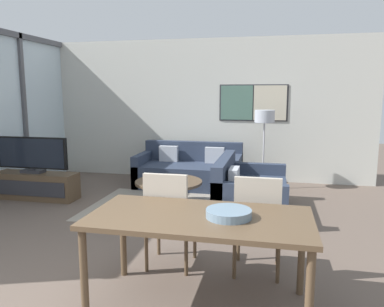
{
  "coord_description": "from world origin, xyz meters",
  "views": [
    {
      "loc": [
        1.56,
        -1.98,
        1.73
      ],
      "look_at": [
        0.52,
        2.76,
        0.95
      ],
      "focal_mm": 35.0,
      "sensor_mm": 36.0,
      "label": 1
    }
  ],
  "objects_px": {
    "television": "(32,155)",
    "dining_chair_left": "(169,216)",
    "tv_console": "(34,186)",
    "sofa_side": "(246,194)",
    "coffee_table": "(169,187)",
    "floor_lamp": "(264,122)",
    "fruit_bowl": "(229,213)",
    "dining_table": "(200,225)",
    "sofa_main": "(190,171)",
    "dining_chair_centre": "(258,221)"
  },
  "relations": [
    {
      "from": "floor_lamp",
      "to": "sofa_main",
      "type": "bearing_deg",
      "value": 179.61
    },
    {
      "from": "coffee_table",
      "to": "television",
      "type": "bearing_deg",
      "value": 179.94
    },
    {
      "from": "coffee_table",
      "to": "fruit_bowl",
      "type": "distance_m",
      "value": 2.87
    },
    {
      "from": "sofa_side",
      "to": "floor_lamp",
      "type": "bearing_deg",
      "value": -8.09
    },
    {
      "from": "fruit_bowl",
      "to": "tv_console",
      "type": "bearing_deg",
      "value": 144.22
    },
    {
      "from": "tv_console",
      "to": "dining_chair_centre",
      "type": "bearing_deg",
      "value": -26.98
    },
    {
      "from": "dining_table",
      "to": "floor_lamp",
      "type": "bearing_deg",
      "value": 84.52
    },
    {
      "from": "tv_console",
      "to": "coffee_table",
      "type": "xyz_separation_m",
      "value": [
        2.33,
        -0.0,
        0.1
      ]
    },
    {
      "from": "dining_table",
      "to": "sofa_main",
      "type": "bearing_deg",
      "value": 103.86
    },
    {
      "from": "sofa_side",
      "to": "dining_chair_left",
      "type": "height_order",
      "value": "dining_chair_left"
    },
    {
      "from": "tv_console",
      "to": "sofa_main",
      "type": "relative_size",
      "value": 0.77
    },
    {
      "from": "tv_console",
      "to": "sofa_side",
      "type": "xyz_separation_m",
      "value": [
        3.5,
        0.05,
        0.05
      ]
    },
    {
      "from": "tv_console",
      "to": "television",
      "type": "bearing_deg",
      "value": 90.0
    },
    {
      "from": "television",
      "to": "dining_chair_centre",
      "type": "height_order",
      "value": "television"
    },
    {
      "from": "sofa_side",
      "to": "dining_table",
      "type": "relative_size",
      "value": 0.89
    },
    {
      "from": "floor_lamp",
      "to": "tv_console",
      "type": "bearing_deg",
      "value": -158.79
    },
    {
      "from": "television",
      "to": "floor_lamp",
      "type": "xyz_separation_m",
      "value": [
        3.7,
        1.43,
        0.49
      ]
    },
    {
      "from": "coffee_table",
      "to": "floor_lamp",
      "type": "bearing_deg",
      "value": 46.4
    },
    {
      "from": "television",
      "to": "fruit_bowl",
      "type": "bearing_deg",
      "value": -35.79
    },
    {
      "from": "television",
      "to": "coffee_table",
      "type": "xyz_separation_m",
      "value": [
        2.33,
        -0.0,
        -0.42
      ]
    },
    {
      "from": "sofa_main",
      "to": "coffee_table",
      "type": "relative_size",
      "value": 1.89
    },
    {
      "from": "dining_chair_left",
      "to": "dining_table",
      "type": "bearing_deg",
      "value": -54.64
    },
    {
      "from": "television",
      "to": "dining_chair_left",
      "type": "relative_size",
      "value": 1.28
    },
    {
      "from": "floor_lamp",
      "to": "fruit_bowl",
      "type": "bearing_deg",
      "value": -92.2
    },
    {
      "from": "dining_table",
      "to": "dining_chair_left",
      "type": "bearing_deg",
      "value": 125.36
    },
    {
      "from": "tv_console",
      "to": "television",
      "type": "xyz_separation_m",
      "value": [
        0.0,
        0.0,
        0.52
      ]
    },
    {
      "from": "sofa_side",
      "to": "coffee_table",
      "type": "bearing_deg",
      "value": 92.39
    },
    {
      "from": "sofa_main",
      "to": "sofa_side",
      "type": "xyz_separation_m",
      "value": [
        1.17,
        -1.4,
        -0.0
      ]
    },
    {
      "from": "sofa_main",
      "to": "dining_table",
      "type": "bearing_deg",
      "value": -76.14
    },
    {
      "from": "television",
      "to": "sofa_side",
      "type": "bearing_deg",
      "value": 0.76
    },
    {
      "from": "tv_console",
      "to": "dining_table",
      "type": "xyz_separation_m",
      "value": [
        3.31,
        -2.55,
        0.48
      ]
    },
    {
      "from": "dining_chair_left",
      "to": "dining_chair_centre",
      "type": "height_order",
      "value": "same"
    },
    {
      "from": "television",
      "to": "dining_chair_left",
      "type": "xyz_separation_m",
      "value": [
        2.88,
        -1.95,
        -0.19
      ]
    },
    {
      "from": "coffee_table",
      "to": "fruit_bowl",
      "type": "xyz_separation_m",
      "value": [
        1.21,
        -2.55,
        0.5
      ]
    },
    {
      "from": "television",
      "to": "dining_table",
      "type": "height_order",
      "value": "television"
    },
    {
      "from": "sofa_side",
      "to": "floor_lamp",
      "type": "height_order",
      "value": "floor_lamp"
    },
    {
      "from": "dining_chair_centre",
      "to": "floor_lamp",
      "type": "height_order",
      "value": "floor_lamp"
    },
    {
      "from": "dining_chair_centre",
      "to": "coffee_table",
      "type": "bearing_deg",
      "value": 126.6
    },
    {
      "from": "sofa_side",
      "to": "fruit_bowl",
      "type": "bearing_deg",
      "value": -179.03
    },
    {
      "from": "television",
      "to": "sofa_main",
      "type": "bearing_deg",
      "value": 31.78
    },
    {
      "from": "television",
      "to": "fruit_bowl",
      "type": "distance_m",
      "value": 4.37
    },
    {
      "from": "tv_console",
      "to": "floor_lamp",
      "type": "distance_m",
      "value": 4.09
    },
    {
      "from": "tv_console",
      "to": "coffee_table",
      "type": "bearing_deg",
      "value": -0.04
    },
    {
      "from": "sofa_main",
      "to": "coffee_table",
      "type": "distance_m",
      "value": 1.45
    },
    {
      "from": "television",
      "to": "dining_chair_centre",
      "type": "xyz_separation_m",
      "value": [
        3.74,
        -1.91,
        -0.19
      ]
    },
    {
      "from": "sofa_main",
      "to": "dining_chair_left",
      "type": "distance_m",
      "value": 3.45
    },
    {
      "from": "television",
      "to": "sofa_side",
      "type": "relative_size",
      "value": 0.81
    },
    {
      "from": "dining_chair_left",
      "to": "floor_lamp",
      "type": "distance_m",
      "value": 3.54
    },
    {
      "from": "television",
      "to": "sofa_main",
      "type": "xyz_separation_m",
      "value": [
        2.33,
        1.44,
        -0.47
      ]
    },
    {
      "from": "television",
      "to": "fruit_bowl",
      "type": "xyz_separation_m",
      "value": [
        3.54,
        -2.55,
        0.08
      ]
    }
  ]
}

